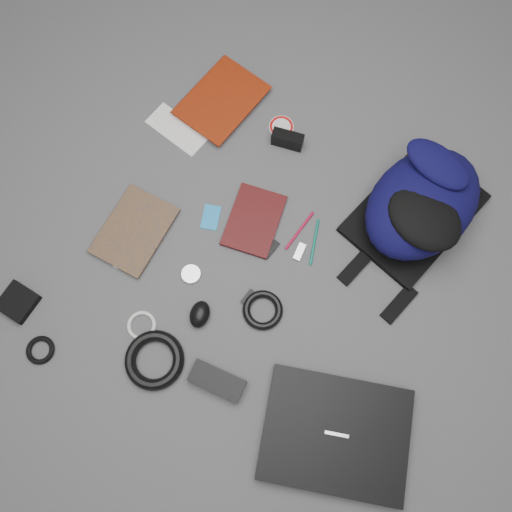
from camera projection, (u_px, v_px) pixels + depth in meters
The scene contains 24 objects.
ground at pixel (256, 258), 1.41m from camera, with size 4.00×4.00×0.00m, color #4F4F51.
backpack at pixel (423, 203), 1.37m from camera, with size 0.29×0.42×0.17m, color black, non-canonical shape.
laptop at pixel (336, 434), 1.27m from camera, with size 0.37×0.28×0.04m, color black.
textbook_red at pixel (197, 84), 1.55m from camera, with size 0.19×0.26×0.03m, color maroon.
comic_book at pixel (109, 217), 1.44m from camera, with size 0.17×0.23×0.02m, color #AF750C.
envelope at pixel (177, 129), 1.52m from camera, with size 0.19×0.09×0.00m, color white.
dvd_case at pixel (254, 221), 1.44m from camera, with size 0.14×0.20×0.02m, color #380A0A.
compact_camera at pixel (288, 140), 1.49m from camera, with size 0.09×0.03×0.05m, color black.
sticker_disc at pixel (281, 127), 1.53m from camera, with size 0.08×0.08×0.00m, color white.
pen_teal at pixel (314, 242), 1.42m from camera, with size 0.01×0.01×0.14m, color #0C6F59.
pen_red at pixel (300, 231), 1.43m from camera, with size 0.01×0.01×0.14m, color #B10D30.
id_badge at pixel (211, 217), 1.44m from camera, with size 0.05×0.07×0.00m, color #1D90DA.
usb_black at pixel (271, 249), 1.42m from camera, with size 0.02×0.06×0.01m, color black.
usb_silver at pixel (299, 252), 1.41m from camera, with size 0.02×0.05×0.01m, color silver.
key_fob at pixel (250, 298), 1.37m from camera, with size 0.03×0.05×0.01m, color black.
mouse at pixel (200, 314), 1.35m from camera, with size 0.05×0.08×0.04m, color black.
headphone_left at pixel (120, 262), 1.40m from camera, with size 0.04×0.04×0.01m, color silver.
headphone_right at pixel (191, 274), 1.39m from camera, with size 0.05×0.05×0.01m, color silver.
cable_coil at pixel (263, 310), 1.36m from camera, with size 0.11×0.11×0.02m, color black.
power_brick at pixel (217, 381), 1.30m from camera, with size 0.14×0.06×0.04m, color black.
power_cord_coil at pixel (154, 360), 1.32m from camera, with size 0.16×0.16×0.03m, color black.
pouch at pixel (18, 302), 1.37m from camera, with size 0.09×0.09×0.02m, color black.
earbud_coil at pixel (40, 350), 1.34m from camera, with size 0.08×0.08×0.01m, color black.
white_cable_coil at pixel (142, 325), 1.36m from camera, with size 0.08×0.08×0.01m, color white.
Camera 1 is at (0.19, -0.33, 1.36)m, focal length 35.00 mm.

